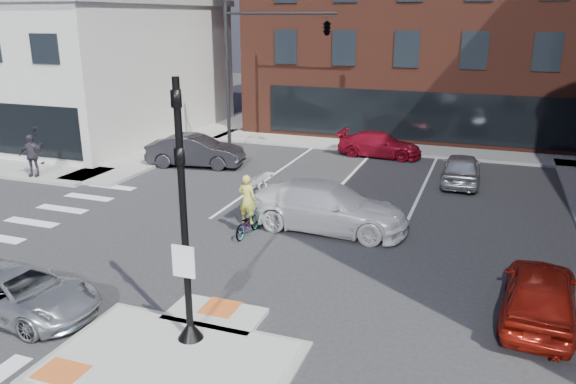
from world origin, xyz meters
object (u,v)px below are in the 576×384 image
at_px(bg_car_silver, 461,169).
at_px(cyclist, 247,215).
at_px(white_pickup, 327,207).
at_px(bg_car_red, 380,145).
at_px(bg_car_dark, 196,151).
at_px(pedestrian_a, 39,145).
at_px(silver_suv, 19,292).
at_px(red_sedan, 540,293).
at_px(pedestrian_b, 32,156).

height_order(bg_car_silver, cyclist, cyclist).
distance_m(white_pickup, bg_car_red, 11.42).
height_order(bg_car_dark, bg_car_red, bg_car_dark).
bearing_deg(pedestrian_a, bg_car_dark, 57.66).
height_order(white_pickup, bg_car_dark, white_pickup).
distance_m(silver_suv, bg_car_silver, 18.69).
bearing_deg(bg_car_silver, white_pickup, 59.88).
height_order(silver_suv, cyclist, cyclist).
bearing_deg(pedestrian_a, bg_car_red, 64.53).
relative_size(red_sedan, pedestrian_b, 2.18).
distance_m(silver_suv, cyclist, 7.64).
height_order(bg_car_red, pedestrian_a, pedestrian_a).
bearing_deg(bg_car_dark, bg_car_red, -67.99).
relative_size(red_sedan, white_pickup, 0.75).
bearing_deg(white_pickup, pedestrian_b, 85.81).
distance_m(bg_car_silver, pedestrian_b, 19.66).
relative_size(bg_car_red, pedestrian_b, 2.29).
height_order(bg_car_silver, pedestrian_a, pedestrian_a).
bearing_deg(white_pickup, bg_car_silver, -26.94).
relative_size(silver_suv, bg_car_silver, 1.04).
bearing_deg(pedestrian_a, bg_car_silver, 49.04).
bearing_deg(red_sedan, bg_car_dark, -29.30).
xyz_separation_m(bg_car_silver, pedestrian_b, (-18.70, -6.04, 0.42)).
xyz_separation_m(red_sedan, bg_car_red, (-7.11, 15.64, -0.08)).
distance_m(silver_suv, white_pickup, 10.15).
bearing_deg(cyclist, red_sedan, 165.85).
distance_m(bg_car_red, pedestrian_b, 17.35).
height_order(red_sedan, pedestrian_b, pedestrian_b).
distance_m(red_sedan, bg_car_silver, 12.04).
bearing_deg(pedestrian_b, silver_suv, -68.58).
bearing_deg(red_sedan, pedestrian_b, -10.27).
xyz_separation_m(white_pickup, pedestrian_a, (-16.08, 3.48, 0.28)).
relative_size(bg_car_silver, cyclist, 1.93).
bearing_deg(white_pickup, red_sedan, -120.62).
xyz_separation_m(red_sedan, white_pickup, (-6.71, 4.23, 0.10)).
height_order(bg_car_dark, bg_car_silver, bg_car_dark).
xyz_separation_m(cyclist, pedestrian_a, (-13.67, 5.00, 0.39)).
height_order(cyclist, pedestrian_b, cyclist).
relative_size(bg_car_red, cyclist, 2.07).
relative_size(silver_suv, bg_car_red, 0.97).
relative_size(white_pickup, pedestrian_b, 2.93).
distance_m(cyclist, pedestrian_a, 14.57).
bearing_deg(red_sedan, white_pickup, -27.49).
xyz_separation_m(bg_car_silver, bg_car_red, (-4.49, 3.89, -0.06)).
height_order(bg_car_dark, cyclist, cyclist).
relative_size(bg_car_dark, bg_car_silver, 1.15).
xyz_separation_m(red_sedan, bg_car_dark, (-15.40, 10.40, 0.06)).
xyz_separation_m(red_sedan, pedestrian_a, (-22.79, 7.71, 0.39)).
bearing_deg(bg_car_silver, cyclist, 52.70).
bearing_deg(silver_suv, cyclist, -22.08).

